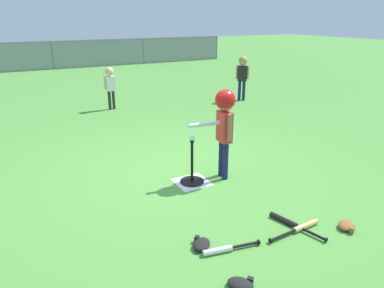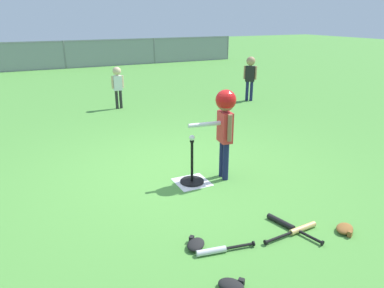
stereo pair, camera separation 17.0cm
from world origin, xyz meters
name	(u,v)px [view 1 (the left image)]	position (x,y,z in m)	size (l,w,h in m)	color
ground_plane	(177,171)	(0.00, 0.00, 0.00)	(60.00, 60.00, 0.00)	#51933D
home_plate	(192,182)	(0.02, -0.42, 0.00)	(0.44, 0.44, 0.01)	white
batting_tee	(192,176)	(0.02, -0.42, 0.09)	(0.32, 0.32, 0.60)	black
baseball_on_tee	(192,138)	(0.02, -0.42, 0.63)	(0.07, 0.07, 0.07)	white
batter_child	(224,116)	(0.48, -0.48, 0.88)	(0.64, 0.35, 1.23)	#191E4C
fielder_deep_right	(242,72)	(3.52, 3.35, 0.74)	(0.26, 0.25, 1.14)	#191E4C
fielder_deep_left	(110,83)	(0.22, 4.02, 0.64)	(0.30, 0.20, 1.00)	#262626
spare_bat_silver	(224,249)	(-0.42, -1.90, 0.03)	(0.59, 0.16, 0.06)	silver
spare_bat_wood	(301,228)	(0.49, -1.97, 0.03)	(0.68, 0.10, 0.06)	#DBB266
spare_bat_black	(289,222)	(0.45, -1.83, 0.03)	(0.22, 0.66, 0.06)	black
glove_by_plate	(241,284)	(-0.56, -2.36, 0.04)	(0.26, 0.27, 0.07)	black
glove_near_bats	(201,244)	(-0.57, -1.73, 0.04)	(0.27, 0.27, 0.07)	black
glove_tossed_aside	(347,225)	(0.95, -2.17, 0.04)	(0.27, 0.24, 0.07)	brown
outfield_fence	(52,54)	(0.00, 11.81, 0.62)	(16.06, 0.06, 1.15)	slate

